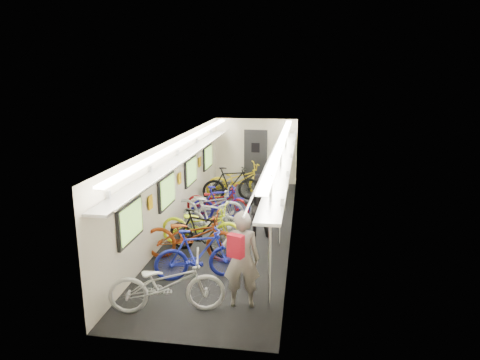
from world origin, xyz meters
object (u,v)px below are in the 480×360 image
(bicycle_0, at_px, (167,284))
(backpack, at_px, (236,246))
(bicycle_1, at_px, (199,254))
(passenger_mid, at_px, (258,204))
(passenger_near, at_px, (242,259))

(bicycle_0, distance_m, backpack, 1.41)
(bicycle_0, xyz_separation_m, bicycle_1, (0.24, 1.25, 0.01))
(bicycle_0, height_order, backpack, backpack)
(bicycle_1, relative_size, passenger_mid, 1.10)
(passenger_near, bearing_deg, bicycle_1, -48.46)
(bicycle_1, bearing_deg, passenger_near, -150.24)
(bicycle_0, relative_size, passenger_mid, 1.25)
(passenger_near, bearing_deg, bicycle_0, 10.66)
(bicycle_1, bearing_deg, passenger_mid, -37.73)
(bicycle_0, bearing_deg, backpack, -103.37)
(passenger_near, height_order, backpack, passenger_near)
(bicycle_1, distance_m, passenger_near, 1.35)
(passenger_near, relative_size, passenger_mid, 1.10)
(passenger_near, distance_m, passenger_mid, 3.47)
(bicycle_0, bearing_deg, bicycle_1, -23.92)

